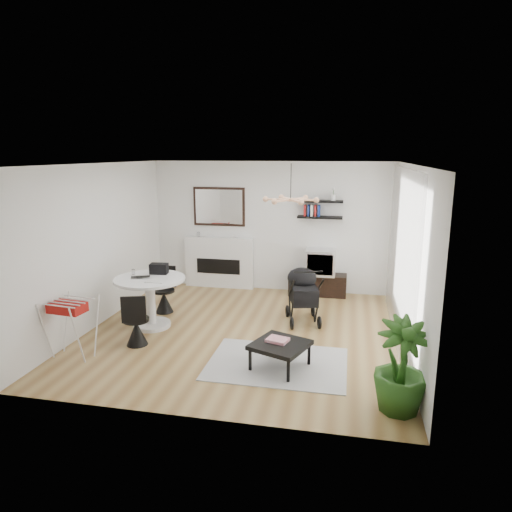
% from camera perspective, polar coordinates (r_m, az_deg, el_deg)
% --- Properties ---
extents(floor, '(5.00, 5.00, 0.00)m').
position_cam_1_polar(floor, '(7.55, -1.58, -9.52)').
color(floor, olive).
rests_on(floor, ground).
extents(ceiling, '(5.00, 5.00, 0.00)m').
position_cam_1_polar(ceiling, '(6.99, -1.71, 11.42)').
color(ceiling, white).
rests_on(ceiling, wall_back).
extents(wall_back, '(5.00, 0.00, 5.00)m').
position_cam_1_polar(wall_back, '(9.56, 1.79, 3.66)').
color(wall_back, white).
rests_on(wall_back, floor).
extents(wall_left, '(0.00, 5.00, 5.00)m').
position_cam_1_polar(wall_left, '(8.09, -19.16, 1.27)').
color(wall_left, white).
rests_on(wall_left, floor).
extents(wall_right, '(0.00, 5.00, 5.00)m').
position_cam_1_polar(wall_right, '(7.03, 18.63, -0.36)').
color(wall_right, white).
rests_on(wall_right, floor).
extents(sheer_curtain, '(0.04, 3.60, 2.60)m').
position_cam_1_polar(sheer_curtain, '(7.21, 17.66, 0.03)').
color(sheer_curtain, white).
rests_on(sheer_curtain, wall_right).
extents(fireplace, '(1.50, 0.17, 2.16)m').
position_cam_1_polar(fireplace, '(9.86, -4.62, -0.03)').
color(fireplace, white).
rests_on(fireplace, floor).
extents(shelf_lower, '(0.90, 0.25, 0.04)m').
position_cam_1_polar(shelf_lower, '(9.28, 7.99, 4.83)').
color(shelf_lower, black).
rests_on(shelf_lower, wall_back).
extents(shelf_upper, '(0.90, 0.25, 0.04)m').
position_cam_1_polar(shelf_upper, '(9.24, 8.05, 6.79)').
color(shelf_upper, black).
rests_on(shelf_upper, wall_back).
extents(pendant_lamp, '(0.90, 0.90, 0.10)m').
position_cam_1_polar(pendant_lamp, '(7.19, 4.35, 7.04)').
color(pendant_lamp, tan).
rests_on(pendant_lamp, ceiling).
extents(tv_console, '(1.17, 0.41, 0.44)m').
position_cam_1_polar(tv_console, '(9.48, 7.69, -3.54)').
color(tv_console, black).
rests_on(tv_console, floor).
extents(crt_tv, '(0.60, 0.52, 0.52)m').
position_cam_1_polar(crt_tv, '(9.35, 8.09, -0.74)').
color(crt_tv, silver).
rests_on(crt_tv, tv_console).
extents(dining_table, '(1.16, 1.16, 0.85)m').
position_cam_1_polar(dining_table, '(7.80, -13.07, -4.73)').
color(dining_table, white).
rests_on(dining_table, floor).
extents(laptop, '(0.35, 0.29, 0.02)m').
position_cam_1_polar(laptop, '(7.72, -14.26, -2.65)').
color(laptop, black).
rests_on(laptop, dining_table).
extents(black_bag, '(0.31, 0.21, 0.18)m').
position_cam_1_polar(black_bag, '(7.93, -12.03, -1.56)').
color(black_bag, black).
rests_on(black_bag, dining_table).
extents(newspaper, '(0.31, 0.25, 0.01)m').
position_cam_1_polar(newspaper, '(7.51, -12.38, -3.05)').
color(newspaper, silver).
rests_on(newspaper, dining_table).
extents(drinking_glass, '(0.05, 0.05, 0.09)m').
position_cam_1_polar(drinking_glass, '(7.99, -15.08, -1.93)').
color(drinking_glass, white).
rests_on(drinking_glass, dining_table).
extents(chair_far, '(0.40, 0.41, 0.84)m').
position_cam_1_polar(chair_far, '(8.56, -11.39, -5.16)').
color(chair_far, black).
rests_on(chair_far, floor).
extents(chair_near, '(0.43, 0.44, 0.83)m').
position_cam_1_polar(chair_near, '(7.22, -14.73, -8.80)').
color(chair_near, black).
rests_on(chair_near, floor).
extents(drying_rack, '(0.63, 0.59, 0.86)m').
position_cam_1_polar(drying_rack, '(7.04, -22.06, -8.26)').
color(drying_rack, white).
rests_on(drying_rack, floor).
extents(stroller, '(0.71, 0.92, 1.04)m').
position_cam_1_polar(stroller, '(7.93, 5.87, -5.05)').
color(stroller, black).
rests_on(stroller, floor).
extents(rug, '(1.90, 1.38, 0.01)m').
position_cam_1_polar(rug, '(6.51, 2.66, -13.27)').
color(rug, '#AFAFAF').
rests_on(rug, floor).
extents(coffee_table, '(0.88, 0.88, 0.35)m').
position_cam_1_polar(coffee_table, '(6.28, 3.04, -11.14)').
color(coffee_table, black).
rests_on(coffee_table, rug).
extents(magazines, '(0.33, 0.29, 0.04)m').
position_cam_1_polar(magazines, '(6.30, 2.71, -10.43)').
color(magazines, '#C9324B').
rests_on(magazines, coffee_table).
extents(potted_plant, '(0.78, 0.78, 1.09)m').
position_cam_1_polar(potted_plant, '(5.47, 17.67, -12.99)').
color(potted_plant, '#245317').
rests_on(potted_plant, floor).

